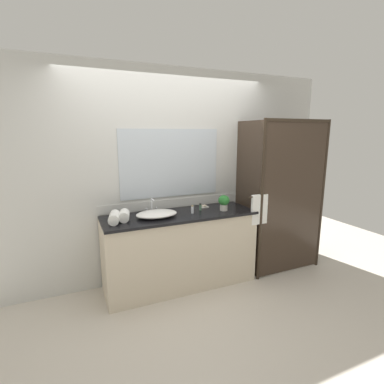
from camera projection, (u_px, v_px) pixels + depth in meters
ground_plane at (181, 284)px, 3.56m from camera, size 8.00×8.00×0.00m
wall_back_with_mirror at (170, 176)px, 3.61m from camera, size 4.40×0.06×2.60m
vanity_cabinet at (180, 250)px, 3.48m from camera, size 1.80×0.58×0.90m
shower_enclosure at (278, 197)px, 3.69m from camera, size 1.20×0.59×2.00m
sink_basin at (157, 214)px, 3.25m from camera, size 0.47×0.32×0.07m
faucet at (152, 208)px, 3.42m from camera, size 0.17×0.13×0.18m
potted_plant at (224, 202)px, 3.51m from camera, size 0.14×0.14×0.19m
soap_dish at (204, 206)px, 3.67m from camera, size 0.10×0.07×0.04m
amenity_bottle_lotion at (192, 210)px, 3.39m from camera, size 0.03×0.03×0.10m
amenity_bottle_conditioner at (224, 204)px, 3.72m from camera, size 0.03×0.03×0.08m
amenity_bottle_shampoo at (200, 207)px, 3.54m from camera, size 0.03×0.03×0.08m
rolled_towel_near_edge at (114, 218)px, 3.04m from camera, size 0.17×0.26×0.11m
rolled_towel_middle at (124, 216)px, 3.11m from camera, size 0.15×0.22×0.11m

